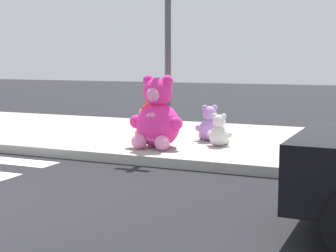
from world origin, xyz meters
name	(u,v)px	position (x,y,z in m)	size (l,w,h in m)	color
sidewalk	(138,137)	(0.00, 5.20, 0.07)	(28.00, 4.40, 0.15)	#9E9B93
sign_pole	(168,46)	(1.00, 4.40, 1.85)	(0.56, 0.11, 3.20)	#4C4C51
plush_pink_large	(157,119)	(1.06, 3.81, 0.63)	(0.93, 0.82, 1.21)	#F22D93
plush_lavender	(209,126)	(1.62, 4.86, 0.41)	(0.46, 0.47, 0.65)	#B28CD8
plush_red	(147,124)	(0.42, 4.74, 0.41)	(0.47, 0.45, 0.66)	red
plush_white	(219,133)	(1.96, 4.38, 0.37)	(0.43, 0.38, 0.56)	white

